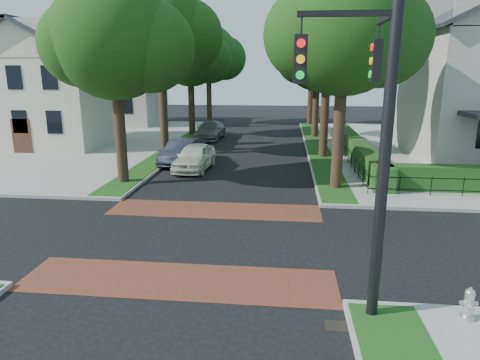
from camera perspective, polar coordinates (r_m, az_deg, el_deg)
name	(u,v)px	position (r m, az deg, el deg)	size (l,w,h in m)	color
ground	(200,238)	(15.49, -5.31, -7.74)	(120.00, 120.00, 0.00)	black
sidewalk_nw	(14,142)	(40.35, -27.86, 4.56)	(30.00, 30.00, 0.15)	gray
crosswalk_far	(215,210)	(18.44, -3.37, -4.01)	(9.00, 2.20, 0.01)	brown
crosswalk_near	(179,281)	(12.65, -8.20, -13.13)	(9.00, 2.20, 0.01)	brown
storm_drain	(339,326)	(10.85, 13.07, -18.46)	(0.65, 0.45, 0.01)	black
grass_strip_ne	(317,146)	(33.72, 10.24, 4.52)	(1.60, 29.80, 0.02)	#1D4012
grass_strip_nw	(181,143)	(34.64, -7.94, 4.87)	(1.60, 29.80, 0.02)	#1D4012
tree_right_near	(346,30)	(21.53, 13.97, 18.82)	(7.75, 6.67, 10.66)	black
tree_right_mid	(330,36)	(29.50, 11.90, 18.33)	(8.25, 7.09, 11.22)	black
tree_right_far	(319,57)	(38.38, 10.48, 15.80)	(7.25, 6.23, 9.74)	black
tree_right_back	(313,56)	(47.37, 9.70, 15.97)	(7.50, 6.45, 10.20)	black
tree_left_near	(118,40)	(22.89, -16.01, 17.50)	(7.50, 6.45, 10.20)	black
tree_left_mid	(162,31)	(30.55, -10.30, 18.93)	(8.00, 6.88, 11.48)	black
tree_left_far	(192,55)	(39.18, -6.45, 16.22)	(7.00, 6.02, 9.86)	black
tree_left_back	(210,55)	(48.04, -4.06, 16.28)	(7.75, 6.66, 10.44)	black
hedge_main_road	(356,148)	(29.87, 15.23, 4.13)	(1.00, 18.00, 1.20)	#224A19
fence_main_road	(344,150)	(29.78, 13.69, 3.90)	(0.06, 18.00, 0.90)	black
house_left_near	(47,81)	(36.97, -24.36, 11.96)	(10.00, 9.00, 10.14)	beige
house_left_far	(117,78)	(49.59, -16.14, 12.96)	(10.00, 9.00, 10.14)	#B3ADA1
traffic_signal	(376,123)	(9.90, 17.62, 7.26)	(2.17, 2.00, 8.00)	black
parked_car_front	(195,157)	(25.79, -6.08, 3.07)	(1.86, 4.61, 1.57)	silver
parked_car_middle	(182,152)	(27.67, -7.68, 3.77)	(1.64, 4.70, 1.55)	#1F222F
parked_car_rear	(210,130)	(37.54, -4.01, 6.62)	(2.11, 5.19, 1.51)	slate
fire_hydrant	(469,304)	(11.67, 28.19, -14.40)	(0.43, 0.45, 0.81)	#B6B7B9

